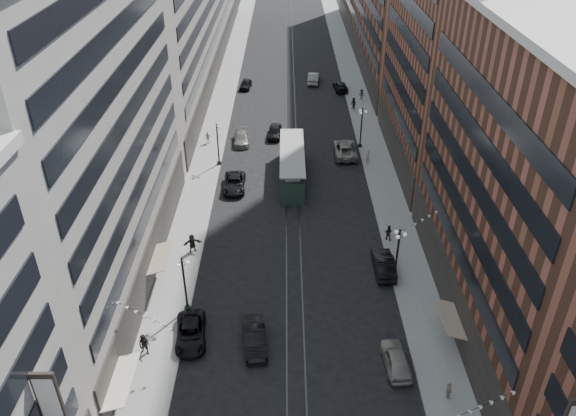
{
  "coord_description": "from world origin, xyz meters",
  "views": [
    {
      "loc": [
        -0.73,
        -8.28,
        33.03
      ],
      "look_at": [
        -0.55,
        36.63,
        5.0
      ],
      "focal_mm": 35.0,
      "sensor_mm": 36.0,
      "label": 1
    }
  ],
  "objects_px": {
    "car_14": "(314,78)",
    "lamppost_sw_mid": "(218,143)",
    "lamppost_se_far": "(397,253)",
    "pedestrian_2": "(144,345)",
    "car_4": "(396,359)",
    "car_8": "(241,138)",
    "lamppost_se_mid": "(361,126)",
    "car_13": "(275,132)",
    "pedestrian_extra_1": "(353,104)",
    "lamppost_sw_far": "(184,283)",
    "car_2": "(191,333)",
    "pedestrian_8": "(368,156)",
    "car_7": "(234,183)",
    "pedestrian_5": "(192,243)",
    "car_12": "(341,86)",
    "pedestrian_9": "(362,94)",
    "streetcar": "(292,166)",
    "car_5": "(255,338)",
    "car_10": "(384,264)",
    "car_11": "(345,149)",
    "pedestrian_4": "(449,390)",
    "pedestrian_6": "(208,138)",
    "pedestrian_7": "(388,232)"
  },
  "relations": [
    {
      "from": "pedestrian_8",
      "to": "pedestrian_extra_1",
      "type": "xyz_separation_m",
      "value": [
        0.01,
        17.63,
        0.07
      ]
    },
    {
      "from": "car_12",
      "to": "pedestrian_2",
      "type": "bearing_deg",
      "value": 66.02
    },
    {
      "from": "pedestrian_9",
      "to": "streetcar",
      "type": "bearing_deg",
      "value": -90.83
    },
    {
      "from": "car_11",
      "to": "lamppost_se_mid",
      "type": "bearing_deg",
      "value": -135.23
    },
    {
      "from": "car_4",
      "to": "car_8",
      "type": "height_order",
      "value": "car_4"
    },
    {
      "from": "pedestrian_8",
      "to": "car_5",
      "type": "bearing_deg",
      "value": 25.03
    },
    {
      "from": "pedestrian_8",
      "to": "lamppost_sw_far",
      "type": "bearing_deg",
      "value": 12.75
    },
    {
      "from": "pedestrian_8",
      "to": "pedestrian_6",
      "type": "bearing_deg",
      "value": -58.44
    },
    {
      "from": "lamppost_sw_far",
      "to": "lamppost_se_mid",
      "type": "xyz_separation_m",
      "value": [
        18.4,
        32.0,
        0.0
      ]
    },
    {
      "from": "lamppost_se_mid",
      "to": "car_12",
      "type": "bearing_deg",
      "value": 92.1
    },
    {
      "from": "pedestrian_5",
      "to": "pedestrian_extra_1",
      "type": "bearing_deg",
      "value": 41.97
    },
    {
      "from": "lamppost_sw_far",
      "to": "car_11",
      "type": "height_order",
      "value": "lamppost_sw_far"
    },
    {
      "from": "car_2",
      "to": "pedestrian_8",
      "type": "relative_size",
      "value": 2.84
    },
    {
      "from": "pedestrian_9",
      "to": "pedestrian_5",
      "type": "bearing_deg",
      "value": -94.56
    },
    {
      "from": "car_4",
      "to": "pedestrian_8",
      "type": "bearing_deg",
      "value": -97.08
    },
    {
      "from": "car_13",
      "to": "pedestrian_8",
      "type": "relative_size",
      "value": 2.54
    },
    {
      "from": "lamppost_sw_far",
      "to": "car_12",
      "type": "relative_size",
      "value": 1.11
    },
    {
      "from": "pedestrian_8",
      "to": "car_10",
      "type": "bearing_deg",
      "value": 44.19
    },
    {
      "from": "lamppost_sw_far",
      "to": "pedestrian_extra_1",
      "type": "xyz_separation_m",
      "value": [
        18.81,
        44.91,
        -1.98
      ]
    },
    {
      "from": "car_7",
      "to": "car_13",
      "type": "height_order",
      "value": "car_13"
    },
    {
      "from": "car_10",
      "to": "pedestrian_9",
      "type": "relative_size",
      "value": 3.03
    },
    {
      "from": "car_10",
      "to": "pedestrian_4",
      "type": "bearing_deg",
      "value": 98.68
    },
    {
      "from": "lamppost_se_far",
      "to": "car_12",
      "type": "relative_size",
      "value": 1.11
    },
    {
      "from": "pedestrian_6",
      "to": "pedestrian_9",
      "type": "bearing_deg",
      "value": -142.75
    },
    {
      "from": "car_2",
      "to": "car_12",
      "type": "xyz_separation_m",
      "value": [
        16.8,
        57.26,
        0.02
      ]
    },
    {
      "from": "lamppost_se_far",
      "to": "pedestrian_4",
      "type": "relative_size",
      "value": 3.64
    },
    {
      "from": "lamppost_sw_far",
      "to": "pedestrian_5",
      "type": "bearing_deg",
      "value": 94.86
    },
    {
      "from": "car_14",
      "to": "lamppost_sw_mid",
      "type": "bearing_deg",
      "value": 72.97
    },
    {
      "from": "car_11",
      "to": "car_12",
      "type": "xyz_separation_m",
      "value": [
        1.42,
        24.07,
        -0.15
      ]
    },
    {
      "from": "pedestrian_8",
      "to": "lamppost_se_mid",
      "type": "bearing_deg",
      "value": -127.91
    },
    {
      "from": "pedestrian_9",
      "to": "lamppost_se_far",
      "type": "bearing_deg",
      "value": -69.89
    },
    {
      "from": "pedestrian_9",
      "to": "car_5",
      "type": "bearing_deg",
      "value": -82.43
    },
    {
      "from": "car_7",
      "to": "car_12",
      "type": "height_order",
      "value": "car_7"
    },
    {
      "from": "car_2",
      "to": "car_13",
      "type": "distance_m",
      "value": 39.38
    },
    {
      "from": "car_2",
      "to": "pedestrian_2",
      "type": "bearing_deg",
      "value": -159.83
    },
    {
      "from": "car_10",
      "to": "car_13",
      "type": "distance_m",
      "value": 31.96
    },
    {
      "from": "car_5",
      "to": "car_10",
      "type": "distance_m",
      "value": 14.98
    },
    {
      "from": "lamppost_se_far",
      "to": "pedestrian_7",
      "type": "height_order",
      "value": "lamppost_se_far"
    },
    {
      "from": "car_8",
      "to": "pedestrian_9",
      "type": "xyz_separation_m",
      "value": [
        18.19,
        15.9,
        0.26
      ]
    },
    {
      "from": "car_4",
      "to": "car_12",
      "type": "height_order",
      "value": "car_4"
    },
    {
      "from": "lamppost_se_mid",
      "to": "car_13",
      "type": "relative_size",
      "value": 1.22
    },
    {
      "from": "pedestrian_extra_1",
      "to": "lamppost_se_far",
      "type": "bearing_deg",
      "value": -30.88
    },
    {
      "from": "lamppost_sw_mid",
      "to": "pedestrian_8",
      "type": "height_order",
      "value": "lamppost_sw_mid"
    },
    {
      "from": "lamppost_sw_mid",
      "to": "streetcar",
      "type": "xyz_separation_m",
      "value": [
        9.2,
        -3.5,
        -1.43
      ]
    },
    {
      "from": "car_14",
      "to": "car_13",
      "type": "bearing_deg",
      "value": 80.32
    },
    {
      "from": "car_4",
      "to": "car_8",
      "type": "xyz_separation_m",
      "value": [
        -14.39,
        39.83,
        -0.04
      ]
    },
    {
      "from": "lamppost_se_far",
      "to": "pedestrian_2",
      "type": "relative_size",
      "value": 2.87
    },
    {
      "from": "car_7",
      "to": "car_8",
      "type": "distance_m",
      "value": 12.56
    },
    {
      "from": "lamppost_sw_mid",
      "to": "car_11",
      "type": "xyz_separation_m",
      "value": [
        16.18,
        2.79,
        -2.22
      ]
    },
    {
      "from": "lamppost_se_mid",
      "to": "car_14",
      "type": "height_order",
      "value": "lamppost_se_mid"
    }
  ]
}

